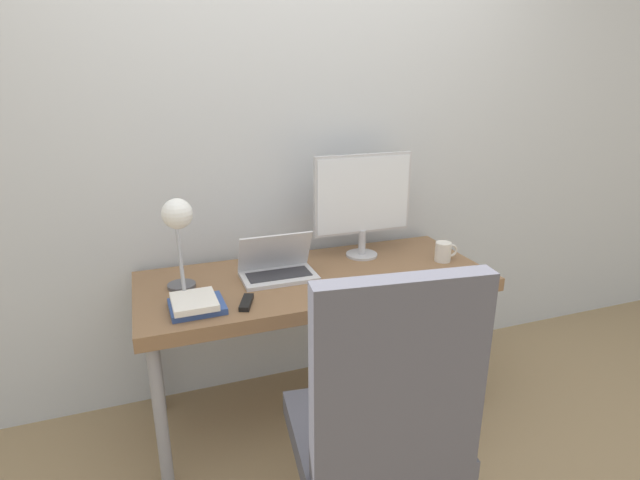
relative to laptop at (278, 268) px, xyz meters
The scene contains 10 objects.
ground_plane 0.88m from the laptop, 65.76° to the right, with size 12.00×12.00×0.00m, color #937A56.
wall_back 0.65m from the laptop, 64.78° to the left, with size 8.00×0.05×2.60m.
desk 0.20m from the laptop, 13.69° to the right, with size 1.59×0.66×0.73m.
laptop is the anchor object (origin of this frame).
monitor 0.55m from the laptop, 14.64° to the left, with size 0.51×0.16×0.52m.
desk_lamp 0.52m from the laptop, 164.87° to the right, with size 0.12×0.29×0.43m.
office_chair 0.91m from the laptop, 84.35° to the right, with size 0.58×0.56×1.12m.
book_stack 0.44m from the laptop, 151.38° to the right, with size 0.21×0.20×0.05m.
tv_remote 0.31m from the laptop, 129.48° to the right, with size 0.09×0.14×0.02m.
mug 0.83m from the laptop, ahead, with size 0.12×0.08×0.10m.
Camera 1 is at (-0.70, -1.67, 1.62)m, focal length 28.00 mm.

